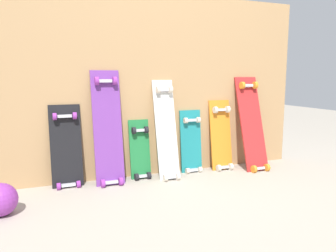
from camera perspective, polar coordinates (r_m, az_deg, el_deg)
The scene contains 10 objects.
ground_plane at distance 2.94m, azimuth -0.51°, elevation -8.37°, with size 12.00×12.00×0.00m, color #A89E8E.
plywood_wall_panel at distance 2.88m, azimuth -1.03°, elevation 6.98°, with size 2.66×0.04×1.55m, color tan.
skateboard_black at distance 2.68m, azimuth -17.25°, elevation -4.08°, with size 0.24×0.16×0.71m.
skateboard_purple at distance 2.66m, azimuth -10.40°, elevation -0.97°, with size 0.23×0.23×0.97m.
skateboard_green at distance 2.80m, azimuth -4.84°, elevation -4.70°, with size 0.17×0.16×0.56m.
skateboard_white at distance 2.78m, azimuth -0.27°, elevation -1.28°, with size 0.18×0.27×0.90m.
skateboard_teal at distance 2.98m, azimuth 4.05°, elevation -3.31°, with size 0.20×0.13×0.63m.
skateboard_orange at distance 3.09m, azimuth 9.22°, elevation -2.15°, with size 0.21×0.18×0.71m.
skateboard_red at distance 3.16m, azimuth 14.42°, elevation -0.12°, with size 0.23×0.33×0.92m.
rubber_ball at distance 2.32m, azimuth -27.12°, elevation -11.34°, with size 0.21×0.21×0.21m, color purple.
Camera 1 is at (-1.01, -2.62, 0.86)m, focal length 35.07 mm.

